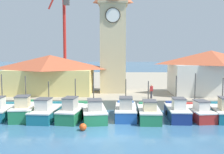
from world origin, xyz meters
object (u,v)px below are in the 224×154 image
Objects in this scene: fishing_boat_mid_left at (73,111)px; fishing_boat_right_inner at (149,113)px; warehouse_right at (211,72)px; fishing_boat_mid_right at (126,110)px; fishing_boat_far_right at (197,112)px; warehouse_left at (51,74)px; mooring_buoy at (83,127)px; fishing_boat_center at (94,112)px; fishing_boat_right_outer at (177,111)px; clock_tower at (113,34)px; dock_worker_near_tower at (151,91)px; fishing_boat_left_inner at (47,112)px; port_crane_near at (64,44)px; fishing_boat_far_left at (0,111)px; fishing_boat_left_outer at (25,110)px; fishing_boat_end_right at (224,111)px.

fishing_boat_mid_left is 1.11× the size of fishing_boat_right_inner.
fishing_boat_mid_right is at bearing -143.84° from warehouse_right.
warehouse_left is at bearing 152.26° from fishing_boat_far_right.
fishing_boat_right_inner is 6.77m from mooring_buoy.
fishing_boat_center reaches higher than fishing_boat_right_outer.
clock_tower is at bearing 121.99° from fishing_boat_right_outer.
clock_tower is at bearing 131.56° from dock_worker_near_tower.
warehouse_left is at bearing 148.64° from fishing_boat_right_outer.
port_crane_near reaches higher than fishing_boat_left_inner.
port_crane_near is at bearing 94.69° from warehouse_left.
fishing_boat_far_right is 0.49× the size of warehouse_right.
fishing_boat_far_right is (14.51, 0.35, -0.05)m from fishing_boat_left_inner.
fishing_boat_far_right is (11.95, 0.37, -0.10)m from fishing_boat_mid_left.
fishing_boat_far_left is 0.88× the size of fishing_boat_far_right.
fishing_boat_left_inner reaches higher than mooring_buoy.
mooring_buoy is 0.37× the size of dock_worker_near_tower.
fishing_boat_mid_right is 5.67m from dock_worker_near_tower.
fishing_boat_mid_right is 8.52× the size of mooring_buoy.
warehouse_left is at bearing -85.31° from port_crane_near.
warehouse_right reaches higher than dock_worker_near_tower.
fishing_boat_right_inner is 0.30× the size of clock_tower.
fishing_boat_left_outer reaches higher than fishing_boat_right_inner.
clock_tower reaches higher than fishing_boat_mid_right.
fishing_boat_center reaches higher than fishing_boat_far_left.
port_crane_near is (-7.65, 24.45, 7.22)m from fishing_boat_center.
fishing_boat_mid_right is 1.05× the size of fishing_boat_right_outer.
warehouse_right is (20.44, -0.28, 0.29)m from warehouse_left.
warehouse_right reaches higher than fishing_boat_left_inner.
fishing_boat_left_inner is 1.01× the size of fishing_boat_end_right.
fishing_boat_left_inner is at bearing -178.61° from fishing_boat_far_right.
warehouse_left is (-1.82, 8.94, 2.90)m from fishing_boat_left_inner.
fishing_boat_end_right is at bearing 0.30° from fishing_boat_left_outer.
fishing_boat_mid_right is at bearing 1.17° from fishing_boat_far_left.
fishing_boat_left_inner is at bearing 179.67° from fishing_boat_mid_left.
fishing_boat_end_right is 0.47× the size of warehouse_left.
fishing_boat_left_outer reaches higher than dock_worker_near_tower.
clock_tower is at bearing 129.87° from fishing_boat_far_right.
fishing_boat_mid_right is 12.91m from warehouse_left.
fishing_boat_mid_right is at bearing 158.76° from fishing_boat_right_inner.
port_crane_near is (-20.11, 24.04, 7.20)m from fishing_boat_end_right.
fishing_boat_mid_right is at bearing -41.43° from warehouse_left.
clock_tower is (-8.27, 9.91, 8.11)m from fishing_boat_far_right.
fishing_boat_center is (4.58, -0.15, -0.00)m from fishing_boat_left_inner.
fishing_boat_mid_left is 0.34× the size of clock_tower.
fishing_boat_end_right is (19.20, 0.10, -0.08)m from fishing_boat_left_outer.
fishing_boat_left_outer is 0.48× the size of warehouse_right.
fishing_boat_center reaches higher than fishing_boat_right_inner.
fishing_boat_mid_left is 9.06× the size of mooring_buoy.
fishing_boat_left_outer is 22.68m from warehouse_right.
fishing_boat_center reaches higher than fishing_boat_end_right.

